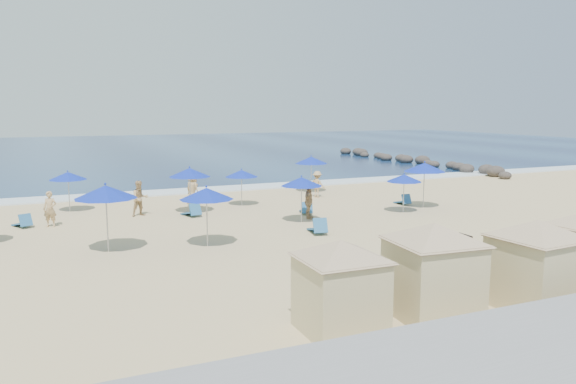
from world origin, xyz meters
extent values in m
plane|color=#D0B684|center=(0.00, 0.00, 0.00)|extent=(160.00, 160.00, 0.00)
cube|color=#0E234F|center=(0.00, 55.00, 0.03)|extent=(160.00, 80.00, 0.06)
cube|color=white|center=(0.00, 15.50, 0.04)|extent=(160.00, 2.50, 0.08)
cube|color=gray|center=(0.00, -13.00, 0.55)|extent=(160.00, 2.20, 1.10)
ellipsoid|color=#2D2725|center=(23.40, 12.00, 0.28)|extent=(1.00, 1.00, 0.65)
ellipsoid|color=#2D2725|center=(23.88, 13.50, 0.41)|extent=(1.48, 1.48, 0.96)
ellipsoid|color=#2D2725|center=(24.36, 15.00, 0.39)|extent=(1.40, 1.40, 0.91)
ellipsoid|color=#2D2725|center=(23.52, 16.50, 0.36)|extent=(1.32, 1.32, 0.86)
ellipsoid|color=#2D2725|center=(24.00, 18.00, 0.34)|extent=(1.24, 1.24, 0.81)
ellipsoid|color=#2D2725|center=(24.48, 19.50, 0.32)|extent=(1.16, 1.16, 0.75)
ellipsoid|color=#2D2725|center=(23.64, 21.00, 0.30)|extent=(1.08, 1.08, 0.70)
ellipsoid|color=#2D2725|center=(24.12, 22.50, 0.28)|extent=(1.00, 1.00, 0.65)
ellipsoid|color=#2D2725|center=(24.60, 24.00, 0.41)|extent=(1.48, 1.48, 0.96)
ellipsoid|color=#2D2725|center=(23.76, 25.50, 0.39)|extent=(1.40, 1.40, 0.91)
ellipsoid|color=#2D2725|center=(24.24, 27.00, 0.36)|extent=(1.32, 1.32, 0.86)
ellipsoid|color=#2D2725|center=(23.40, 28.50, 0.34)|extent=(1.24, 1.24, 0.81)
ellipsoid|color=#2D2725|center=(23.88, 30.00, 0.32)|extent=(1.16, 1.16, 0.75)
ellipsoid|color=#2D2725|center=(24.36, 31.50, 0.30)|extent=(1.08, 1.08, 0.70)
ellipsoid|color=#2D2725|center=(23.52, 33.00, 0.28)|extent=(1.00, 1.00, 0.65)
ellipsoid|color=#2D2725|center=(24.00, 34.50, 0.41)|extent=(1.48, 1.48, 0.96)
ellipsoid|color=#2D2725|center=(24.48, 36.00, 0.39)|extent=(1.40, 1.40, 0.91)
ellipsoid|color=#2D2725|center=(23.64, 37.50, 0.36)|extent=(1.32, 1.32, 0.86)
cube|color=black|center=(4.58, -4.53, 0.36)|extent=(0.73, 0.73, 0.72)
cube|color=#C8B788|center=(-3.25, -9.30, 0.94)|extent=(1.91, 1.91, 1.87)
cube|color=tan|center=(-3.25, -9.30, 1.87)|extent=(2.00, 2.00, 0.07)
pyramid|color=tan|center=(-3.25, -9.30, 2.34)|extent=(4.10, 4.10, 0.47)
cube|color=#C8B788|center=(-0.48, -9.37, 1.02)|extent=(2.19, 2.19, 2.04)
cube|color=tan|center=(-0.48, -9.37, 2.04)|extent=(2.30, 2.30, 0.08)
pyramid|color=tan|center=(-0.48, -9.37, 2.54)|extent=(4.45, 4.45, 0.51)
cube|color=#C8B788|center=(2.55, -9.98, 1.00)|extent=(2.15, 2.15, 1.99)
cube|color=tan|center=(2.55, -9.98, 1.99)|extent=(2.26, 2.26, 0.08)
pyramid|color=tan|center=(2.55, -9.98, 2.49)|extent=(4.35, 4.35, 0.50)
cylinder|color=#A5A8AD|center=(-8.55, 10.93, 0.89)|extent=(0.05, 0.05, 1.77)
cone|color=#0F27AB|center=(-8.55, 10.93, 1.94)|extent=(1.96, 1.96, 0.42)
sphere|color=#0F27AB|center=(-8.55, 10.93, 2.19)|extent=(0.07, 0.07, 0.07)
cylinder|color=#A5A8AD|center=(-7.64, 1.20, 1.08)|extent=(0.06, 0.06, 2.15)
cone|color=#0F27AB|center=(-7.64, 1.20, 2.35)|extent=(2.38, 2.38, 0.51)
sphere|color=#0F27AB|center=(-7.64, 1.20, 2.66)|extent=(0.09, 0.09, 0.09)
cylinder|color=#A5A8AD|center=(-2.70, 7.93, 0.99)|extent=(0.05, 0.05, 1.98)
cone|color=#0F27AB|center=(-2.70, 7.93, 2.16)|extent=(2.19, 2.19, 0.47)
sphere|color=#0F27AB|center=(-2.70, 7.93, 2.45)|extent=(0.08, 0.08, 0.08)
cylinder|color=#A5A8AD|center=(-3.88, 0.50, 0.98)|extent=(0.05, 0.05, 1.97)
cone|color=#0F27AB|center=(-3.88, 0.50, 2.15)|extent=(2.18, 2.18, 0.47)
sphere|color=#0F27AB|center=(-3.88, 0.50, 2.43)|extent=(0.08, 0.08, 0.08)
cylinder|color=#A5A8AD|center=(0.53, 8.93, 0.85)|extent=(0.04, 0.04, 1.69)
cone|color=#0F27AB|center=(0.53, 8.93, 1.85)|extent=(1.87, 1.87, 0.40)
sphere|color=#0F27AB|center=(0.53, 8.93, 2.09)|extent=(0.07, 0.07, 0.07)
cylinder|color=#A5A8AD|center=(1.64, 3.31, 0.92)|extent=(0.05, 0.05, 1.83)
cone|color=#0F27AB|center=(1.64, 3.31, 2.00)|extent=(2.02, 2.02, 0.43)
sphere|color=#0F27AB|center=(1.64, 3.31, 2.27)|extent=(0.08, 0.08, 0.08)
cylinder|color=#A5A8AD|center=(6.45, 12.01, 0.97)|extent=(0.05, 0.05, 1.94)
cone|color=#0F27AB|center=(6.45, 12.01, 2.12)|extent=(2.15, 2.15, 0.46)
sphere|color=#0F27AB|center=(6.45, 12.01, 2.40)|extent=(0.08, 0.08, 0.08)
cylinder|color=#A5A8AD|center=(9.60, 4.20, 1.04)|extent=(0.05, 0.05, 2.08)
cone|color=#0F27AB|center=(9.60, 4.20, 2.27)|extent=(2.29, 2.29, 0.49)
sphere|color=#0F27AB|center=(9.60, 4.20, 2.57)|extent=(0.09, 0.09, 0.09)
cylinder|color=#A5A8AD|center=(7.71, 3.43, 0.85)|extent=(0.04, 0.04, 1.69)
cone|color=#0F27AB|center=(7.71, 3.43, 1.85)|extent=(1.87, 1.87, 0.40)
sphere|color=#0F27AB|center=(7.71, 3.43, 2.09)|extent=(0.07, 0.07, 0.07)
cube|color=#296398|center=(-10.83, 7.64, 0.16)|extent=(0.96, 1.29, 0.32)
cube|color=#296398|center=(-10.64, 7.18, 0.39)|extent=(0.63, 0.51, 0.57)
cube|color=#296398|center=(-2.90, 7.09, 0.17)|extent=(0.85, 1.36, 0.35)
cube|color=#296398|center=(-2.79, 6.57, 0.42)|extent=(0.65, 0.46, 0.61)
cube|color=#296398|center=(1.27, 0.90, 0.18)|extent=(0.88, 1.42, 0.36)
cube|color=#296398|center=(1.16, 0.36, 0.45)|extent=(0.68, 0.48, 0.64)
cube|color=#296398|center=(2.83, 5.28, 0.16)|extent=(0.91, 1.32, 0.33)
cube|color=#296398|center=(2.67, 4.80, 0.40)|extent=(0.64, 0.49, 0.58)
cube|color=#296398|center=(9.16, 5.59, 0.15)|extent=(0.63, 1.18, 0.31)
cube|color=#296398|center=(9.12, 5.12, 0.38)|extent=(0.56, 0.36, 0.55)
imported|color=tan|center=(-9.57, 7.10, 0.84)|extent=(0.73, 0.61, 1.69)
imported|color=tan|center=(-5.27, 8.15, 0.92)|extent=(1.02, 0.87, 1.83)
imported|color=tan|center=(2.34, 3.94, 0.88)|extent=(1.01, 1.04, 1.75)
imported|color=tan|center=(5.83, 9.88, 0.82)|extent=(1.07, 1.22, 1.64)
imported|color=tan|center=(-2.02, 10.14, 0.93)|extent=(0.95, 1.08, 1.85)
camera|label=1|loc=(-9.85, -20.98, 5.53)|focal=35.00mm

